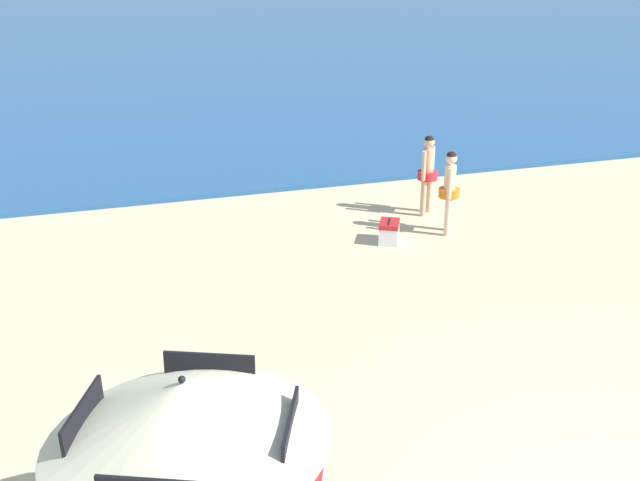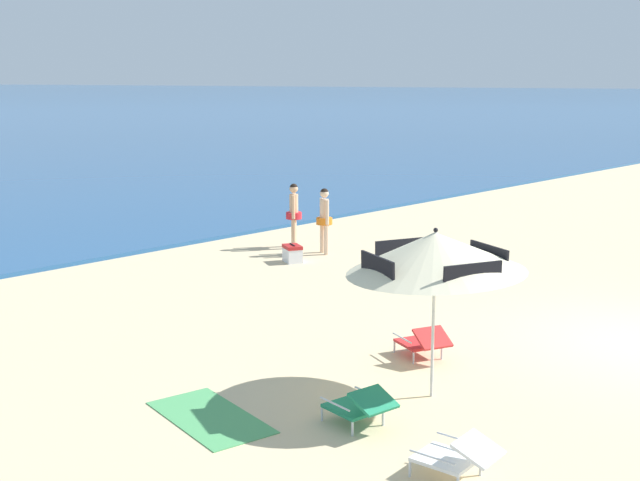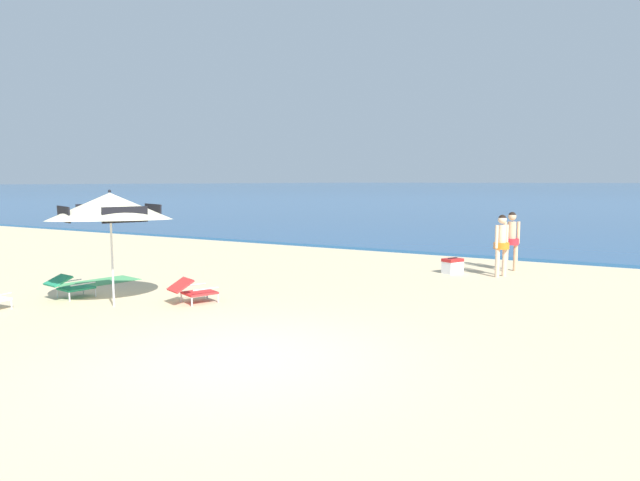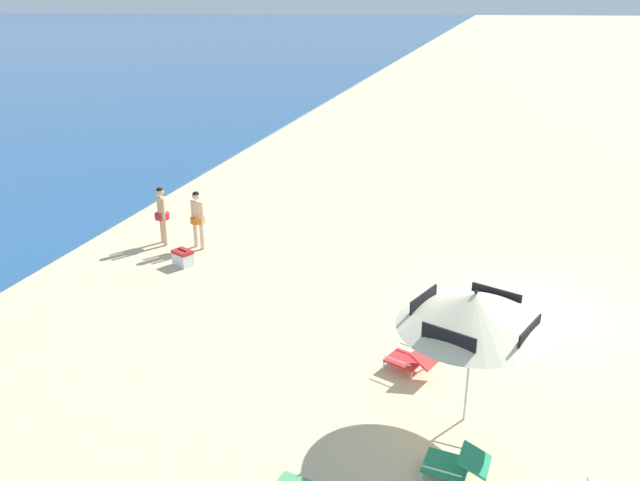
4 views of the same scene
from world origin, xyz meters
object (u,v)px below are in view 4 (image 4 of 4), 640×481
beach_umbrella_striped_main (474,310)px  lounge_chair_facing_sea (412,359)px  lounge_chair_beside_umbrella (456,463)px  person_standing_near_shore (162,212)px  person_standing_beside (197,216)px  cooler_box (183,258)px

beach_umbrella_striped_main → lounge_chair_facing_sea: (1.15, 0.98, -1.68)m
lounge_chair_beside_umbrella → lounge_chair_facing_sea: (2.55, 0.91, -0.00)m
person_standing_near_shore → person_standing_beside: person_standing_near_shore is taller
lounge_chair_facing_sea → person_standing_near_shore: bearing=57.5°
beach_umbrella_striped_main → person_standing_beside: (5.81, 7.27, -1.03)m
cooler_box → person_standing_near_shore: bearing=43.4°
cooler_box → person_standing_beside: bearing=5.6°
person_standing_near_shore → cooler_box: person_standing_near_shore is taller
cooler_box → beach_umbrella_striped_main: bearing=-122.7°
lounge_chair_beside_umbrella → cooler_box: 9.27m
beach_umbrella_striped_main → cooler_box: bearing=57.3°
lounge_chair_facing_sea → cooler_box: lounge_chair_facing_sea is taller
lounge_chair_beside_umbrella → cooler_box: size_ratio=1.58×
beach_umbrella_striped_main → lounge_chair_beside_umbrella: size_ratio=3.51×
beach_umbrella_striped_main → lounge_chair_facing_sea: bearing=40.2°
person_standing_near_shore → cooler_box: bearing=-136.6°
lounge_chair_beside_umbrella → person_standing_near_shore: (7.24, 8.27, 0.66)m
lounge_chair_beside_umbrella → cooler_box: bearing=49.8°
lounge_chair_beside_umbrella → lounge_chair_facing_sea: bearing=19.6°
person_standing_near_shore → cooler_box: 1.87m
lounge_chair_facing_sea → person_standing_near_shore: size_ratio=0.63×
person_standing_beside → lounge_chair_beside_umbrella: bearing=-135.0°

